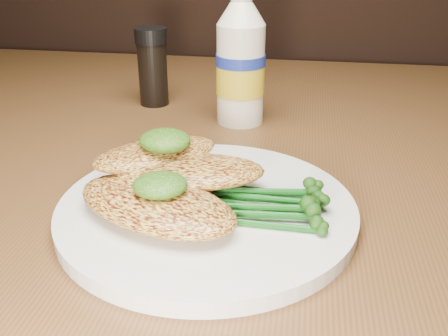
# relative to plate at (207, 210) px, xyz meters

# --- Properties ---
(plate) EXTENTS (0.27, 0.27, 0.01)m
(plate) POSITION_rel_plate_xyz_m (0.00, 0.00, 0.00)
(plate) COLOR silver
(plate) RESTS_ON dining_table
(chicken_front) EXTENTS (0.18, 0.14, 0.03)m
(chicken_front) POSITION_rel_plate_xyz_m (-0.04, -0.03, 0.02)
(chicken_front) COLOR gold
(chicken_front) RESTS_ON plate
(chicken_mid) EXTENTS (0.15, 0.09, 0.02)m
(chicken_mid) POSITION_rel_plate_xyz_m (-0.02, 0.02, 0.03)
(chicken_mid) COLOR gold
(chicken_mid) RESTS_ON plate
(chicken_back) EXTENTS (0.14, 0.13, 0.02)m
(chicken_back) POSITION_rel_plate_xyz_m (-0.06, 0.04, 0.03)
(chicken_back) COLOR gold
(chicken_back) RESTS_ON plate
(pesto_front) EXTENTS (0.05, 0.05, 0.02)m
(pesto_front) POSITION_rel_plate_xyz_m (-0.03, -0.03, 0.04)
(pesto_front) COLOR black
(pesto_front) RESTS_ON chicken_front
(pesto_back) EXTENTS (0.06, 0.06, 0.02)m
(pesto_back) POSITION_rel_plate_xyz_m (-0.05, 0.04, 0.05)
(pesto_back) COLOR black
(pesto_back) RESTS_ON chicken_back
(broccolini_bundle) EXTENTS (0.15, 0.13, 0.02)m
(broccolini_bundle) POSITION_rel_plate_xyz_m (0.05, -0.00, 0.02)
(broccolini_bundle) COLOR #104C14
(broccolini_bundle) RESTS_ON plate
(mayo_bottle) EXTENTS (0.08, 0.08, 0.18)m
(mayo_bottle) POSITION_rel_plate_xyz_m (-0.00, 0.25, 0.08)
(mayo_bottle) COLOR white
(mayo_bottle) RESTS_ON dining_table
(pepper_grinder) EXTENTS (0.05, 0.05, 0.11)m
(pepper_grinder) POSITION_rel_plate_xyz_m (-0.14, 0.31, 0.05)
(pepper_grinder) COLOR black
(pepper_grinder) RESTS_ON dining_table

